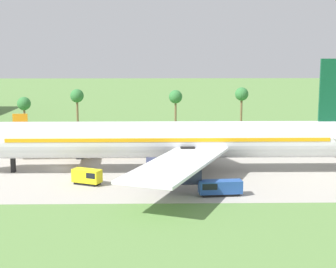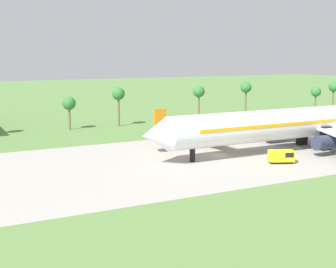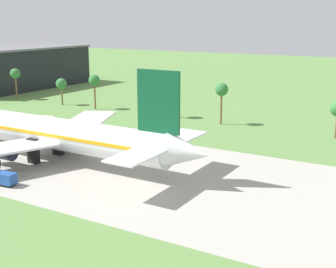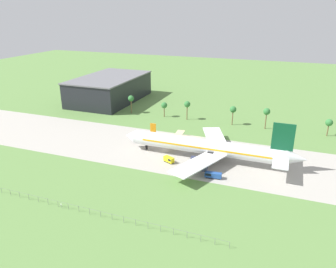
{
  "view_description": "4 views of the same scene",
  "coord_description": "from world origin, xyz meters",
  "px_view_note": "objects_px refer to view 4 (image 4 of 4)",
  "views": [
    {
      "loc": [
        17.54,
        -91.54,
        21.3
      ],
      "look_at": [
        19.31,
        -2.71,
        6.74
      ],
      "focal_mm": 55.0,
      "sensor_mm": 36.0,
      "label": 1
    },
    {
      "loc": [
        -51.48,
        -77.48,
        19.99
      ],
      "look_at": [
        -13.14,
        -2.71,
        5.74
      ],
      "focal_mm": 50.0,
      "sensor_mm": 36.0,
      "label": 2
    },
    {
      "loc": [
        91.39,
        -69.77,
        28.16
      ],
      "look_at": [
        51.76,
        -2.71,
        8.94
      ],
      "focal_mm": 50.0,
      "sensor_mm": 36.0,
      "label": 3
    },
    {
      "loc": [
        49.72,
        -127.56,
        60.46
      ],
      "look_at": [
        -0.4,
        5.0,
        6.0
      ],
      "focal_mm": 35.0,
      "sensor_mm": 36.0,
      "label": 4
    }
  ],
  "objects_px": {
    "baggage_tug": "(169,160)",
    "no_stopping_sign": "(61,205)",
    "terminal_building": "(110,89)",
    "jet_airliner": "(209,147)",
    "fuel_truck": "(213,175)",
    "regional_aircraft": "(175,138)"
  },
  "relations": [
    {
      "from": "baggage_tug",
      "to": "no_stopping_sign",
      "type": "distance_m",
      "value": 48.6
    },
    {
      "from": "no_stopping_sign",
      "to": "terminal_building",
      "type": "bearing_deg",
      "value": 113.25
    },
    {
      "from": "jet_airliner",
      "to": "fuel_truck",
      "type": "relative_size",
      "value": 11.95
    },
    {
      "from": "regional_aircraft",
      "to": "fuel_truck",
      "type": "xyz_separation_m",
      "value": [
        24.67,
        -27.29,
        -1.73
      ]
    },
    {
      "from": "regional_aircraft",
      "to": "no_stopping_sign",
      "type": "xyz_separation_m",
      "value": [
        -16.36,
        -64.42,
        -1.92
      ]
    },
    {
      "from": "baggage_tug",
      "to": "no_stopping_sign",
      "type": "xyz_separation_m",
      "value": [
        -20.82,
        -43.91,
        -0.28
      ]
    },
    {
      "from": "no_stopping_sign",
      "to": "fuel_truck",
      "type": "bearing_deg",
      "value": 42.15
    },
    {
      "from": "jet_airliner",
      "to": "regional_aircraft",
      "type": "bearing_deg",
      "value": 148.4
    },
    {
      "from": "jet_airliner",
      "to": "fuel_truck",
      "type": "bearing_deg",
      "value": -70.6
    },
    {
      "from": "baggage_tug",
      "to": "fuel_truck",
      "type": "bearing_deg",
      "value": -18.55
    },
    {
      "from": "terminal_building",
      "to": "jet_airliner",
      "type": "bearing_deg",
      "value": -38.33
    },
    {
      "from": "terminal_building",
      "to": "no_stopping_sign",
      "type": "bearing_deg",
      "value": -66.75
    },
    {
      "from": "regional_aircraft",
      "to": "baggage_tug",
      "type": "bearing_deg",
      "value": -77.73
    },
    {
      "from": "regional_aircraft",
      "to": "fuel_truck",
      "type": "distance_m",
      "value": 36.83
    },
    {
      "from": "regional_aircraft",
      "to": "terminal_building",
      "type": "relative_size",
      "value": 0.41
    },
    {
      "from": "regional_aircraft",
      "to": "no_stopping_sign",
      "type": "relative_size",
      "value": 15.09
    },
    {
      "from": "baggage_tug",
      "to": "terminal_building",
      "type": "height_order",
      "value": "terminal_building"
    },
    {
      "from": "baggage_tug",
      "to": "terminal_building",
      "type": "xyz_separation_m",
      "value": [
        -73.34,
        78.35,
        7.09
      ]
    },
    {
      "from": "jet_airliner",
      "to": "no_stopping_sign",
      "type": "bearing_deg",
      "value": -124.08
    },
    {
      "from": "regional_aircraft",
      "to": "fuel_truck",
      "type": "relative_size",
      "value": 3.88
    },
    {
      "from": "fuel_truck",
      "to": "baggage_tug",
      "type": "bearing_deg",
      "value": 161.45
    },
    {
      "from": "regional_aircraft",
      "to": "terminal_building",
      "type": "xyz_separation_m",
      "value": [
        -68.88,
        57.84,
        5.45
      ]
    }
  ]
}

